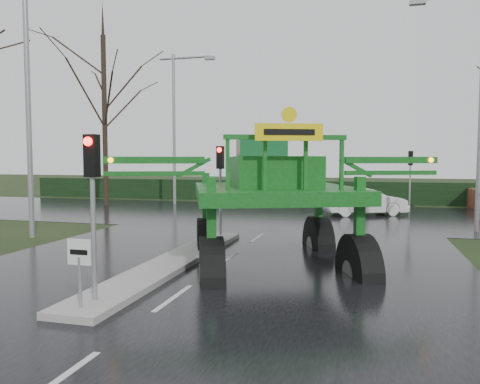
% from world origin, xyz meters
% --- Properties ---
extents(ground, '(140.00, 140.00, 0.00)m').
position_xyz_m(ground, '(0.00, 0.00, 0.00)').
color(ground, black).
rests_on(ground, ground).
extents(road_main, '(14.00, 80.00, 0.02)m').
position_xyz_m(road_main, '(0.00, 10.00, 0.00)').
color(road_main, black).
rests_on(road_main, ground).
extents(road_cross, '(80.00, 12.00, 0.02)m').
position_xyz_m(road_cross, '(0.00, 16.00, 0.01)').
color(road_cross, black).
rests_on(road_cross, ground).
extents(median_island, '(1.20, 10.00, 0.16)m').
position_xyz_m(median_island, '(-1.30, 3.00, 0.09)').
color(median_island, gray).
rests_on(median_island, ground).
extents(hedge_row, '(44.00, 0.90, 1.50)m').
position_xyz_m(hedge_row, '(0.00, 24.00, 0.75)').
color(hedge_row, black).
rests_on(hedge_row, ground).
extents(keep_left_sign, '(0.50, 0.07, 1.35)m').
position_xyz_m(keep_left_sign, '(-1.30, -1.50, 1.06)').
color(keep_left_sign, gray).
rests_on(keep_left_sign, ground).
extents(traffic_signal_near, '(0.26, 0.33, 3.52)m').
position_xyz_m(traffic_signal_near, '(-1.30, -1.01, 2.59)').
color(traffic_signal_near, gray).
rests_on(traffic_signal_near, ground).
extents(traffic_signal_mid, '(0.26, 0.33, 3.52)m').
position_xyz_m(traffic_signal_mid, '(-1.30, 7.49, 2.59)').
color(traffic_signal_mid, gray).
rests_on(traffic_signal_mid, ground).
extents(traffic_signal_far, '(0.26, 0.33, 3.52)m').
position_xyz_m(traffic_signal_far, '(6.50, 20.01, 2.59)').
color(traffic_signal_far, gray).
rests_on(traffic_signal_far, ground).
extents(street_light_left_near, '(3.85, 0.30, 10.00)m').
position_xyz_m(street_light_left_near, '(-8.19, 6.00, 5.99)').
color(street_light_left_near, gray).
rests_on(street_light_left_near, ground).
extents(street_light_right, '(3.85, 0.30, 10.00)m').
position_xyz_m(street_light_right, '(8.19, 12.00, 5.99)').
color(street_light_right, gray).
rests_on(street_light_right, ground).
extents(street_light_left_far, '(3.85, 0.30, 10.00)m').
position_xyz_m(street_light_left_far, '(-8.19, 20.00, 5.99)').
color(street_light_left_far, gray).
rests_on(street_light_left_far, ground).
extents(tree_left_far, '(7.70, 7.70, 13.26)m').
position_xyz_m(tree_left_far, '(-12.50, 18.00, 7.15)').
color(tree_left_far, black).
rests_on(tree_left_far, ground).
extents(crop_sprayer, '(9.07, 7.23, 5.40)m').
position_xyz_m(crop_sprayer, '(0.15, 2.09, 2.56)').
color(crop_sprayer, black).
rests_on(crop_sprayer, ground).
extents(white_sedan, '(4.73, 3.28, 1.48)m').
position_xyz_m(white_sedan, '(3.92, 16.77, 0.00)').
color(white_sedan, white).
rests_on(white_sedan, ground).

